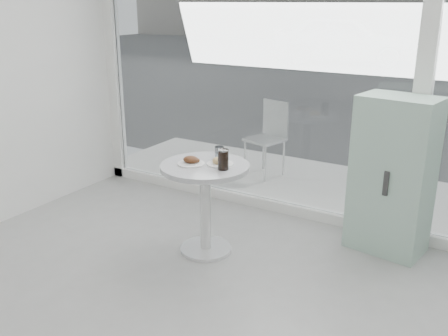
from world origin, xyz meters
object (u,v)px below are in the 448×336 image
Objects in this scene: plate_fritter at (191,161)px; water_tumbler_b at (219,154)px; patio_chair at (269,133)px; main_table at (205,190)px; cola_glass at (223,160)px; mint_cabinet at (392,176)px; water_tumbler_a at (219,153)px; car_white at (344,39)px; plate_donut at (220,162)px.

plate_fritter is 0.25m from water_tumbler_b.
water_tumbler_b is (0.41, -1.77, 0.28)m from patio_chair.
main_table is 0.35m from cola_glass.
main_table is at bearing 29.42° from plate_fritter.
patio_chair is at bearing 102.98° from water_tumbler_b.
mint_cabinet reaches higher than cola_glass.
plate_fritter is at bearing -150.58° from main_table.
cola_glass is (0.15, -0.18, 0.03)m from water_tumbler_b.
mint_cabinet is 11.13× the size of water_tumbler_b.
mint_cabinet is 1.65m from plate_fritter.
water_tumbler_a is at bearing 129.13° from water_tumbler_b.
cola_glass reaches higher than plate_fritter.
car_white is 13.89m from plate_fritter.
cola_glass is (0.56, -1.96, 0.30)m from patio_chair.
mint_cabinet is 1.43m from water_tumbler_b.
plate_donut is at bearing -60.10° from patio_chair.
car_white is at bearing 103.24° from plate_fritter.
mint_cabinet reaches higher than water_tumbler_b.
mint_cabinet is 13.44m from car_white.
water_tumbler_a is at bearing 128.83° from cola_glass.
water_tumbler_a is at bearing -176.66° from car_white.
mint_cabinet is at bearing 26.76° from water_tumbler_a.
patio_chair is 11.90m from car_white.
car_white is at bearing 103.67° from main_table.
car_white is 21.10× the size of plate_fritter.
water_tumbler_a reaches higher than plate_fritter.
main_table is 0.33m from water_tumbler_a.
car_white reaches higher than cola_glass.
patio_chair reaches higher than water_tumbler_a.
car_white is at bearing 104.40° from cola_glass.
plate_fritter is at bearing -138.79° from mint_cabinet.
car_white is 43.71× the size of water_tumbler_a.
cola_glass is at bearing -176.18° from car_white.
main_table is 0.27m from plate_donut.
mint_cabinet is 1.99m from patio_chair.
mint_cabinet is (1.29, 0.83, 0.11)m from main_table.
water_tumbler_a is (3.29, -13.28, 0.03)m from car_white.
patio_chair is 0.19× the size of car_white.
patio_chair is at bearing 104.18° from plate_donut.
mint_cabinet is 1.41m from cola_glass.
car_white is at bearing 118.52° from mint_cabinet.
car_white is 21.62× the size of plate_donut.
patio_chair is (-1.66, 1.10, -0.11)m from mint_cabinet.
water_tumbler_a is (0.02, 0.19, 0.27)m from main_table.
cola_glass is at bearing -58.43° from patio_chair.
cola_glass reaches higher than plate_donut.
patio_chair reaches higher than plate_fritter.
plate_fritter is at bearing -177.34° from car_white.
plate_fritter is at bearing -114.34° from water_tumbler_a.
water_tumbler_b is at bearing -61.30° from patio_chair.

